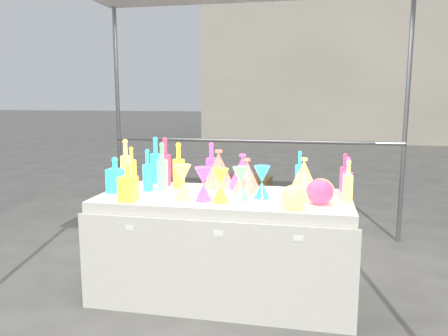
% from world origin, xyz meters
% --- Properties ---
extents(ground, '(80.00, 80.00, 0.00)m').
position_xyz_m(ground, '(0.00, 0.00, 0.00)').
color(ground, slate).
rests_on(ground, ground).
extents(display_table, '(1.84, 0.83, 0.75)m').
position_xyz_m(display_table, '(0.00, -0.01, 0.37)').
color(display_table, silver).
rests_on(display_table, ground).
extents(background_building, '(14.00, 6.00, 6.00)m').
position_xyz_m(background_building, '(4.00, 14.00, 3.00)').
color(background_building, '#B1A793').
rests_on(background_building, ground).
extents(cardboard_box_closed, '(0.62, 0.48, 0.42)m').
position_xyz_m(cardboard_box_closed, '(-0.20, 2.52, 0.21)').
color(cardboard_box_closed, '#997345').
rests_on(cardboard_box_closed, ground).
extents(cardboard_box_flat, '(0.78, 0.60, 0.06)m').
position_xyz_m(cardboard_box_flat, '(0.40, 2.35, 0.03)').
color(cardboard_box_flat, '#997345').
rests_on(cardboard_box_flat, ground).
extents(bottle_0, '(0.08, 0.08, 0.30)m').
position_xyz_m(bottle_0, '(-0.85, 0.33, 0.90)').
color(bottle_0, red).
rests_on(bottle_0, display_table).
extents(bottle_1, '(0.12, 0.12, 0.38)m').
position_xyz_m(bottle_1, '(-0.64, 0.35, 0.94)').
color(bottle_1, '#198B19').
rests_on(bottle_1, display_table).
extents(bottle_2, '(0.11, 0.11, 0.39)m').
position_xyz_m(bottle_2, '(-0.53, 0.27, 0.94)').
color(bottle_2, '#FF501A').
rests_on(bottle_2, display_table).
extents(bottle_3, '(0.10, 0.10, 0.35)m').
position_xyz_m(bottle_3, '(-0.17, 0.35, 0.92)').
color(bottle_3, blue).
rests_on(bottle_3, display_table).
extents(bottle_4, '(0.10, 0.10, 0.37)m').
position_xyz_m(bottle_4, '(-0.85, 0.22, 0.94)').
color(bottle_4, '#147F76').
rests_on(bottle_4, display_table).
extents(bottle_5, '(0.08, 0.08, 0.37)m').
position_xyz_m(bottle_5, '(-0.49, 0.06, 0.93)').
color(bottle_5, '#B1238C').
rests_on(bottle_5, display_table).
extents(bottle_6, '(0.10, 0.10, 0.36)m').
position_xyz_m(bottle_6, '(-0.40, 0.19, 0.93)').
color(bottle_6, red).
rests_on(bottle_6, display_table).
extents(bottle_7, '(0.10, 0.10, 0.32)m').
position_xyz_m(bottle_7, '(-0.59, 0.04, 0.91)').
color(bottle_7, '#198B19').
rests_on(bottle_7, display_table).
extents(decanter_0, '(0.11, 0.11, 0.26)m').
position_xyz_m(decanter_0, '(-0.60, -0.31, 0.88)').
color(decanter_0, red).
rests_on(decanter_0, display_table).
extents(decanter_2, '(0.11, 0.11, 0.27)m').
position_xyz_m(decanter_2, '(-0.81, -0.06, 0.88)').
color(decanter_2, '#198B19').
rests_on(decanter_2, display_table).
extents(hourglass_1, '(0.12, 0.12, 0.23)m').
position_xyz_m(hourglass_1, '(-0.10, -0.19, 0.87)').
color(hourglass_1, blue).
rests_on(hourglass_1, display_table).
extents(hourglass_2, '(0.13, 0.13, 0.24)m').
position_xyz_m(hourglass_2, '(-0.25, -0.19, 0.87)').
color(hourglass_2, '#147F76').
rests_on(hourglass_2, display_table).
extents(hourglass_3, '(0.13, 0.13, 0.23)m').
position_xyz_m(hourglass_3, '(0.14, -0.11, 0.86)').
color(hourglass_3, '#B1238C').
rests_on(hourglass_3, display_table).
extents(hourglass_4, '(0.13, 0.13, 0.23)m').
position_xyz_m(hourglass_4, '(0.02, -0.21, 0.86)').
color(hourglass_4, red).
rests_on(hourglass_4, display_table).
extents(hourglass_5, '(0.15, 0.15, 0.23)m').
position_xyz_m(hourglass_5, '(0.28, -0.03, 0.86)').
color(hourglass_5, '#198B19').
rests_on(hourglass_5, display_table).
extents(globe_0, '(0.24, 0.24, 0.14)m').
position_xyz_m(globe_0, '(0.68, -0.07, 0.82)').
color(globe_0, red).
rests_on(globe_0, display_table).
extents(globe_1, '(0.20, 0.20, 0.14)m').
position_xyz_m(globe_1, '(0.51, -0.29, 0.82)').
color(globe_1, '#147F76').
rests_on(globe_1, display_table).
extents(globe_2, '(0.19, 0.19, 0.15)m').
position_xyz_m(globe_2, '(0.67, -0.13, 0.82)').
color(globe_2, '#FF501A').
rests_on(globe_2, display_table).
extents(globe_3, '(0.19, 0.19, 0.13)m').
position_xyz_m(globe_3, '(0.68, -0.09, 0.82)').
color(globe_3, blue).
rests_on(globe_3, display_table).
extents(lampshade_0, '(0.28, 0.28, 0.25)m').
position_xyz_m(lampshade_0, '(0.14, 0.16, 0.88)').
color(lampshade_0, yellow).
rests_on(lampshade_0, display_table).
extents(lampshade_1, '(0.26, 0.26, 0.29)m').
position_xyz_m(lampshade_1, '(-0.10, 0.28, 0.90)').
color(lampshade_1, yellow).
rests_on(lampshade_1, display_table).
extents(lampshade_2, '(0.30, 0.30, 0.27)m').
position_xyz_m(lampshade_2, '(0.09, 0.27, 0.88)').
color(lampshade_2, blue).
rests_on(lampshade_2, display_table).
extents(lampshade_3, '(0.25, 0.25, 0.26)m').
position_xyz_m(lampshade_3, '(0.56, 0.24, 0.88)').
color(lampshade_3, '#147F76').
rests_on(lampshade_3, display_table).
extents(bottle_8, '(0.08, 0.08, 0.30)m').
position_xyz_m(bottle_8, '(0.53, 0.33, 0.90)').
color(bottle_8, '#198B19').
rests_on(bottle_8, display_table).
extents(bottle_9, '(0.08, 0.08, 0.29)m').
position_xyz_m(bottle_9, '(0.86, 0.31, 0.89)').
color(bottle_9, '#FF501A').
rests_on(bottle_9, display_table).
extents(bottle_10, '(0.08, 0.08, 0.30)m').
position_xyz_m(bottle_10, '(0.86, 0.03, 0.90)').
color(bottle_10, blue).
rests_on(bottle_10, display_table).
extents(bottle_11, '(0.07, 0.07, 0.29)m').
position_xyz_m(bottle_11, '(0.86, -0.05, 0.90)').
color(bottle_11, '#147F76').
rests_on(bottle_11, display_table).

